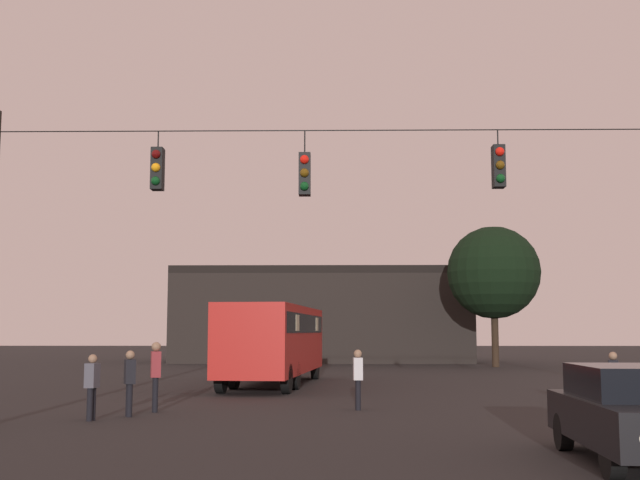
% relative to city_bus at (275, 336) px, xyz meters
% --- Properties ---
extents(ground_plane, '(168.00, 168.00, 0.00)m').
position_rel_city_bus_xyz_m(ground_plane, '(3.86, -0.36, -1.87)').
color(ground_plane, black).
rests_on(ground_plane, ground).
extents(overhead_signal_span, '(18.78, 0.44, 7.02)m').
position_rel_city_bus_xyz_m(overhead_signal_span, '(3.87, -13.56, 2.24)').
color(overhead_signal_span, black).
rests_on(overhead_signal_span, ground).
extents(city_bus, '(3.53, 11.19, 3.00)m').
position_rel_city_bus_xyz_m(city_bus, '(0.00, 0.00, 0.00)').
color(city_bus, '#B21E19').
rests_on(city_bus, ground).
extents(car_near_right, '(2.00, 4.41, 1.52)m').
position_rel_city_bus_xyz_m(car_near_right, '(7.00, -18.13, -1.07)').
color(car_near_right, black).
rests_on(car_near_right, ground).
extents(pedestrian_crossing_left, '(0.33, 0.41, 1.79)m').
position_rel_city_bus_xyz_m(pedestrian_crossing_left, '(-2.33, -10.27, -0.85)').
color(pedestrian_crossing_left, black).
rests_on(pedestrian_crossing_left, ground).
extents(pedestrian_crossing_center, '(0.29, 0.39, 1.53)m').
position_rel_city_bus_xyz_m(pedestrian_crossing_center, '(-3.37, -12.27, -1.01)').
color(pedestrian_crossing_center, black).
rests_on(pedestrian_crossing_center, ground).
extents(pedestrian_near_bus, '(0.36, 0.42, 1.60)m').
position_rel_city_bus_xyz_m(pedestrian_near_bus, '(-2.72, -11.39, -0.97)').
color(pedestrian_near_bus, black).
rests_on(pedestrian_near_bus, ground).
extents(pedestrian_trailing, '(0.33, 0.41, 1.55)m').
position_rel_city_bus_xyz_m(pedestrian_trailing, '(9.35, -10.48, -1.00)').
color(pedestrian_trailing, black).
rests_on(pedestrian_trailing, ground).
extents(pedestrian_far_side, '(0.25, 0.37, 1.58)m').
position_rel_city_bus_xyz_m(pedestrian_far_side, '(2.91, -9.62, -0.98)').
color(pedestrian_far_side, black).
rests_on(pedestrian_far_side, ground).
extents(corner_building, '(19.69, 9.90, 6.29)m').
position_rel_city_bus_xyz_m(corner_building, '(1.51, 24.83, 1.28)').
color(corner_building, black).
rests_on(corner_building, ground).
extents(tree_left_silhouette, '(5.42, 5.42, 8.21)m').
position_rel_city_bus_xyz_m(tree_left_silhouette, '(11.70, 15.77, 3.62)').
color(tree_left_silhouette, '#2D2116').
rests_on(tree_left_silhouette, ground).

